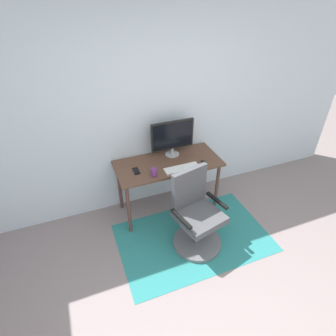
{
  "coord_description": "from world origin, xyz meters",
  "views": [
    {
      "loc": [
        -0.99,
        -0.84,
        2.63
      ],
      "look_at": [
        -0.04,
        1.58,
        0.85
      ],
      "focal_mm": 29.61,
      "sensor_mm": 36.0,
      "label": 1
    }
  ],
  "objects_px": {
    "cell_phone": "(136,171)",
    "desk": "(168,168)",
    "monitor": "(172,136)",
    "computer_mouse": "(204,162)",
    "office_chair": "(196,218)",
    "keyboard": "(182,168)",
    "coffee_cup": "(154,172)"
  },
  "relations": [
    {
      "from": "cell_phone",
      "to": "desk",
      "type": "bearing_deg",
      "value": 6.18
    },
    {
      "from": "monitor",
      "to": "computer_mouse",
      "type": "distance_m",
      "value": 0.51
    },
    {
      "from": "monitor",
      "to": "computer_mouse",
      "type": "xyz_separation_m",
      "value": [
        0.28,
        -0.33,
        -0.25
      ]
    },
    {
      "from": "cell_phone",
      "to": "office_chair",
      "type": "xyz_separation_m",
      "value": [
        0.5,
        -0.63,
        -0.37
      ]
    },
    {
      "from": "keyboard",
      "to": "monitor",
      "type": "bearing_deg",
      "value": 87.37
    },
    {
      "from": "monitor",
      "to": "cell_phone",
      "type": "height_order",
      "value": "monitor"
    },
    {
      "from": "keyboard",
      "to": "computer_mouse",
      "type": "height_order",
      "value": "computer_mouse"
    },
    {
      "from": "desk",
      "to": "monitor",
      "type": "bearing_deg",
      "value": 52.81
    },
    {
      "from": "coffee_cup",
      "to": "cell_phone",
      "type": "height_order",
      "value": "coffee_cup"
    },
    {
      "from": "desk",
      "to": "cell_phone",
      "type": "relative_size",
      "value": 9.39
    },
    {
      "from": "coffee_cup",
      "to": "keyboard",
      "type": "bearing_deg",
      "value": 1.56
    },
    {
      "from": "office_chair",
      "to": "desk",
      "type": "bearing_deg",
      "value": 83.07
    },
    {
      "from": "cell_phone",
      "to": "coffee_cup",
      "type": "bearing_deg",
      "value": -42.91
    },
    {
      "from": "keyboard",
      "to": "office_chair",
      "type": "bearing_deg",
      "value": -93.14
    },
    {
      "from": "office_chair",
      "to": "computer_mouse",
      "type": "bearing_deg",
      "value": 43.19
    },
    {
      "from": "cell_phone",
      "to": "monitor",
      "type": "bearing_deg",
      "value": 20.53
    },
    {
      "from": "desk",
      "to": "office_chair",
      "type": "height_order",
      "value": "office_chair"
    },
    {
      "from": "keyboard",
      "to": "office_chair",
      "type": "xyz_separation_m",
      "value": [
        -0.03,
        -0.48,
        -0.38
      ]
    },
    {
      "from": "computer_mouse",
      "to": "office_chair",
      "type": "distance_m",
      "value": 0.71
    },
    {
      "from": "coffee_cup",
      "to": "office_chair",
      "type": "height_order",
      "value": "office_chair"
    },
    {
      "from": "keyboard",
      "to": "cell_phone",
      "type": "height_order",
      "value": "keyboard"
    },
    {
      "from": "computer_mouse",
      "to": "coffee_cup",
      "type": "bearing_deg",
      "value": -178.3
    },
    {
      "from": "keyboard",
      "to": "office_chair",
      "type": "relative_size",
      "value": 0.44
    },
    {
      "from": "desk",
      "to": "office_chair",
      "type": "distance_m",
      "value": 0.73
    },
    {
      "from": "cell_phone",
      "to": "keyboard",
      "type": "bearing_deg",
      "value": -15.23
    },
    {
      "from": "keyboard",
      "to": "desk",
      "type": "bearing_deg",
      "value": 117.89
    },
    {
      "from": "desk",
      "to": "coffee_cup",
      "type": "height_order",
      "value": "coffee_cup"
    },
    {
      "from": "keyboard",
      "to": "coffee_cup",
      "type": "height_order",
      "value": "coffee_cup"
    },
    {
      "from": "desk",
      "to": "keyboard",
      "type": "distance_m",
      "value": 0.24
    },
    {
      "from": "monitor",
      "to": "cell_phone",
      "type": "distance_m",
      "value": 0.63
    },
    {
      "from": "monitor",
      "to": "cell_phone",
      "type": "relative_size",
      "value": 3.96
    },
    {
      "from": "keyboard",
      "to": "office_chair",
      "type": "distance_m",
      "value": 0.61
    }
  ]
}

